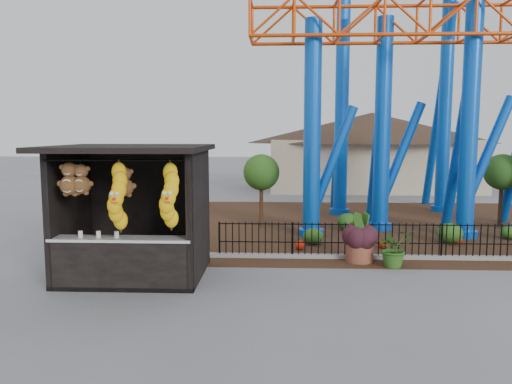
{
  "coord_description": "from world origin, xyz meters",
  "views": [
    {
      "loc": [
        0.38,
        -10.33,
        3.41
      ],
      "look_at": [
        -0.13,
        1.5,
        2.0
      ],
      "focal_mm": 35.0,
      "sensor_mm": 36.0,
      "label": 1
    }
  ],
  "objects_px": {
    "prize_booth": "(132,215)",
    "terracotta_planter": "(359,251)",
    "potted_plant": "(394,248)",
    "roller_coaster": "(410,48)"
  },
  "relations": [
    {
      "from": "prize_booth",
      "to": "terracotta_planter",
      "type": "height_order",
      "value": "prize_booth"
    },
    {
      "from": "prize_booth",
      "to": "terracotta_planter",
      "type": "xyz_separation_m",
      "value": [
        5.55,
        1.78,
        -1.22
      ]
    },
    {
      "from": "roller_coaster",
      "to": "potted_plant",
      "type": "bearing_deg",
      "value": -106.29
    },
    {
      "from": "terracotta_planter",
      "to": "potted_plant",
      "type": "bearing_deg",
      "value": -30.72
    },
    {
      "from": "potted_plant",
      "to": "roller_coaster",
      "type": "bearing_deg",
      "value": 58.78
    },
    {
      "from": "prize_booth",
      "to": "roller_coaster",
      "type": "distance_m",
      "value": 11.98
    },
    {
      "from": "roller_coaster",
      "to": "terracotta_planter",
      "type": "bearing_deg",
      "value": -114.8
    },
    {
      "from": "prize_booth",
      "to": "terracotta_planter",
      "type": "bearing_deg",
      "value": 17.78
    },
    {
      "from": "prize_booth",
      "to": "potted_plant",
      "type": "distance_m",
      "value": 6.57
    },
    {
      "from": "terracotta_planter",
      "to": "potted_plant",
      "type": "distance_m",
      "value": 0.95
    }
  ]
}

